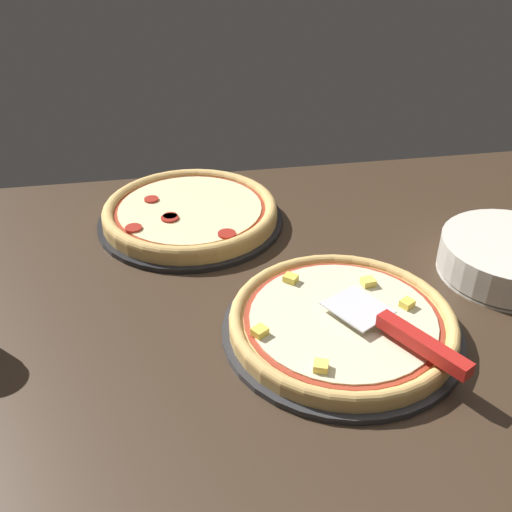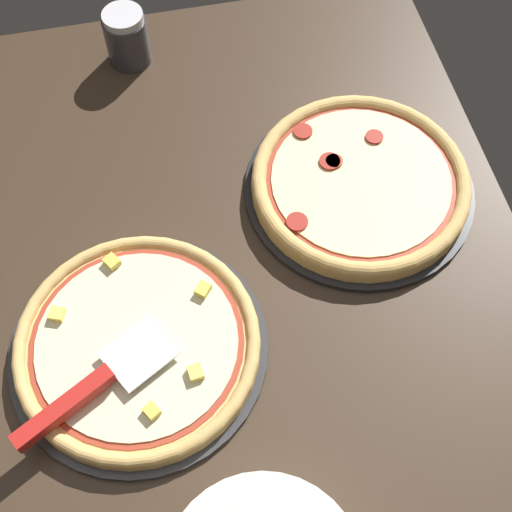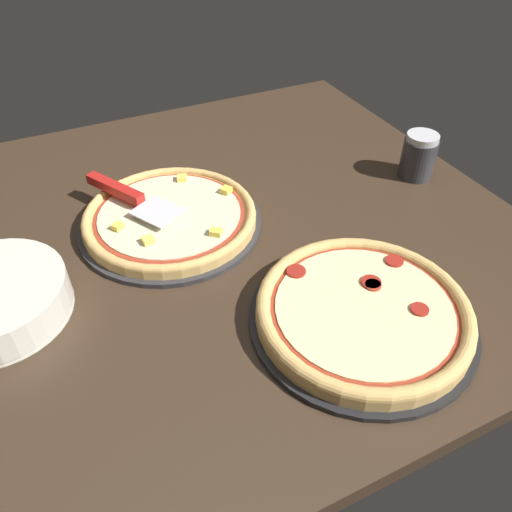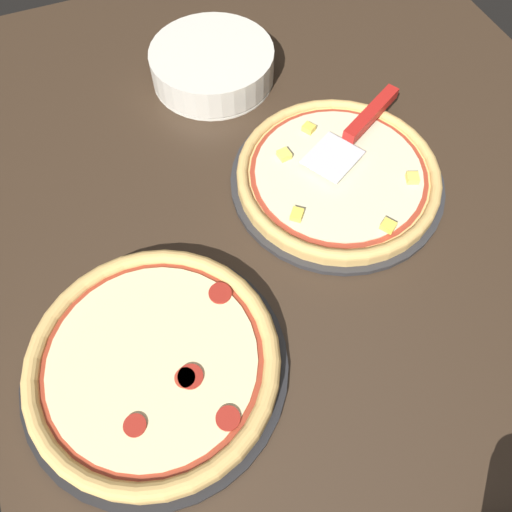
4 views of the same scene
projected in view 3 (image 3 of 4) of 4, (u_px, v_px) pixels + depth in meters
The scene contains 7 objects.
ground_plane at pixel (174, 246), 97.94cm from camera, with size 136.40×111.78×3.60cm, color #38281C.
pizza_pan_front at pixel (171, 224), 99.69cm from camera, with size 36.28×36.28×1.00cm, color #2D2D30.
pizza_front at pixel (170, 216), 98.45cm from camera, with size 34.10×34.10×3.26cm.
pizza_pan_back at pixel (361, 320), 80.36cm from camera, with size 36.49×36.49×1.00cm, color black.
pizza_back at pixel (363, 310), 78.97cm from camera, with size 34.30×34.30×3.26cm.
serving_spatula at pixel (123, 192), 99.93cm from camera, with size 15.67×22.75×2.00cm.
parmesan_shaker at pixel (419, 156), 111.07cm from camera, with size 7.58×7.58×10.23cm.
Camera 3 is at (17.77, 74.93, 60.87)cm, focal length 35.00 mm.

